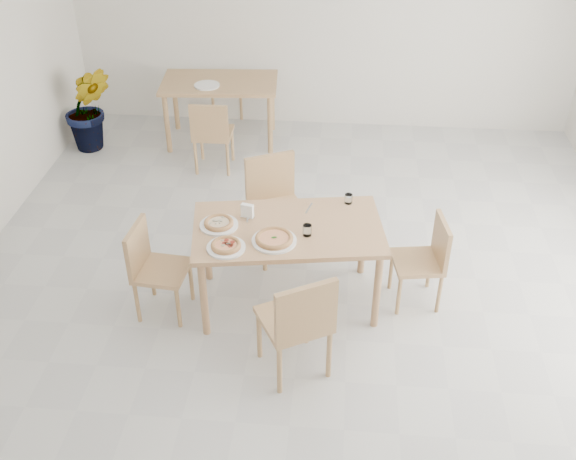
# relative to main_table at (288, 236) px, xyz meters

# --- Properties ---
(main_table) EXTENTS (1.60, 1.06, 0.75)m
(main_table) POSITION_rel_main_table_xyz_m (0.00, 0.00, 0.00)
(main_table) COLOR tan
(main_table) RESTS_ON ground
(chair_south) EXTENTS (0.62, 0.62, 0.92)m
(chair_south) POSITION_rel_main_table_xyz_m (0.15, -0.83, -0.13)
(chair_south) COLOR tan
(chair_south) RESTS_ON ground
(chair_north) EXTENTS (0.61, 0.61, 0.92)m
(chair_north) POSITION_rel_main_table_xyz_m (-0.19, 0.74, -0.13)
(chair_north) COLOR tan
(chair_north) RESTS_ON ground
(chair_west) EXTENTS (0.44, 0.44, 0.81)m
(chair_west) POSITION_rel_main_table_xyz_m (-1.07, -0.20, -0.20)
(chair_west) COLOR tan
(chair_west) RESTS_ON ground
(chair_east) EXTENTS (0.44, 0.44, 0.78)m
(chair_east) POSITION_rel_main_table_xyz_m (1.12, 0.12, -0.21)
(chair_east) COLOR tan
(chair_east) RESTS_ON ground
(plate_margherita) EXTENTS (0.34, 0.34, 0.02)m
(plate_margherita) POSITION_rel_main_table_xyz_m (-0.09, -0.20, 0.09)
(plate_margherita) COLOR white
(plate_margherita) RESTS_ON main_table
(plate_mushroom) EXTENTS (0.30, 0.30, 0.02)m
(plate_mushroom) POSITION_rel_main_table_xyz_m (-0.54, -0.03, 0.09)
(plate_mushroom) COLOR white
(plate_mushroom) RESTS_ON main_table
(plate_pepperoni) EXTENTS (0.29, 0.29, 0.02)m
(plate_pepperoni) POSITION_rel_main_table_xyz_m (-0.44, -0.33, 0.09)
(plate_pepperoni) COLOR white
(plate_pepperoni) RESTS_ON main_table
(pizza_margherita) EXTENTS (0.32, 0.32, 0.03)m
(pizza_margherita) POSITION_rel_main_table_xyz_m (-0.09, -0.20, 0.12)
(pizza_margherita) COLOR tan
(pizza_margherita) RESTS_ON plate_margherita
(pizza_mushroom) EXTENTS (0.26, 0.26, 0.03)m
(pizza_mushroom) POSITION_rel_main_table_xyz_m (-0.54, -0.03, 0.12)
(pizza_mushroom) COLOR tan
(pizza_mushroom) RESTS_ON plate_mushroom
(pizza_pepperoni) EXTENTS (0.28, 0.28, 0.03)m
(pizza_pepperoni) POSITION_rel_main_table_xyz_m (-0.44, -0.33, 0.12)
(pizza_pepperoni) COLOR tan
(pizza_pepperoni) RESTS_ON plate_pepperoni
(tumbler_a) EXTENTS (0.07, 0.07, 0.09)m
(tumbler_a) POSITION_rel_main_table_xyz_m (0.16, -0.09, 0.13)
(tumbler_a) COLOR white
(tumbler_a) RESTS_ON main_table
(tumbler_b) EXTENTS (0.06, 0.06, 0.08)m
(tumbler_b) POSITION_rel_main_table_xyz_m (0.47, 0.40, 0.13)
(tumbler_b) COLOR white
(tumbler_b) RESTS_ON main_table
(napkin_holder) EXTENTS (0.12, 0.08, 0.12)m
(napkin_holder) POSITION_rel_main_table_xyz_m (-0.33, 0.11, 0.14)
(napkin_holder) COLOR silver
(napkin_holder) RESTS_ON main_table
(fork_a) EXTENTS (0.04, 0.18, 0.01)m
(fork_a) POSITION_rel_main_table_xyz_m (-0.34, 0.12, 0.09)
(fork_a) COLOR silver
(fork_a) RESTS_ON main_table
(fork_b) EXTENTS (0.05, 0.16, 0.01)m
(fork_b) POSITION_rel_main_table_xyz_m (0.15, 0.28, 0.09)
(fork_b) COLOR silver
(fork_b) RESTS_ON main_table
(second_table) EXTENTS (1.37, 0.85, 0.75)m
(second_table) POSITION_rel_main_table_xyz_m (-1.05, 2.89, -0.01)
(second_table) COLOR tan
(second_table) RESTS_ON ground
(chair_back_s) EXTENTS (0.41, 0.41, 0.83)m
(chair_back_s) POSITION_rel_main_table_xyz_m (-1.02, 2.15, -0.19)
(chair_back_s) COLOR tan
(chair_back_s) RESTS_ON ground
(chair_back_n) EXTENTS (0.53, 0.53, 0.84)m
(chair_back_n) POSITION_rel_main_table_xyz_m (-1.16, 3.67, -0.18)
(chair_back_n) COLOR tan
(chair_back_n) RESTS_ON ground
(plate_empty) EXTENTS (0.29, 0.29, 0.02)m
(plate_empty) POSITION_rel_main_table_xyz_m (-1.17, 2.74, 0.09)
(plate_empty) COLOR white
(plate_empty) RESTS_ON second_table
(potted_plant) EXTENTS (0.66, 0.59, 1.00)m
(potted_plant) POSITION_rel_main_table_xyz_m (-2.52, 2.56, -0.16)
(potted_plant) COLOR #1C5F22
(potted_plant) RESTS_ON ground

